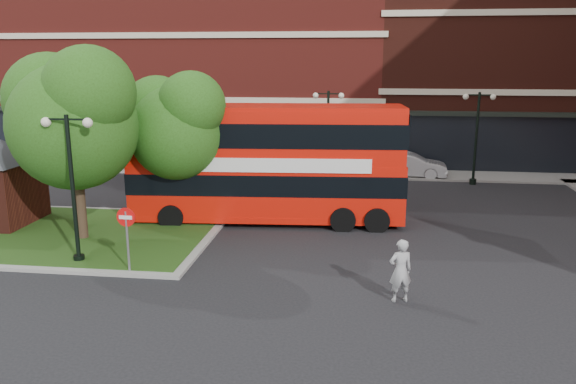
# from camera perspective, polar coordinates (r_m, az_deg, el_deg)

# --- Properties ---
(ground) EXTENTS (120.00, 120.00, 0.00)m
(ground) POSITION_cam_1_polar(r_m,az_deg,el_deg) (18.29, -5.07, -8.23)
(ground) COLOR black
(ground) RESTS_ON ground
(pavement_far) EXTENTS (44.00, 3.00, 0.12)m
(pavement_far) POSITION_cam_1_polar(r_m,az_deg,el_deg) (33.96, 0.81, 2.09)
(pavement_far) COLOR slate
(pavement_far) RESTS_ON ground
(terrace_far_left) EXTENTS (26.00, 12.00, 14.00)m
(terrace_far_left) POSITION_cam_1_polar(r_m,az_deg,el_deg) (42.25, -9.13, 13.62)
(terrace_far_left) COLOR maroon
(terrace_far_left) RESTS_ON ground
(terrace_far_right) EXTENTS (18.00, 12.00, 16.00)m
(terrace_far_right) POSITION_cam_1_polar(r_m,az_deg,el_deg) (41.89, 22.15, 14.20)
(terrace_far_right) COLOR #471911
(terrace_far_right) RESTS_ON ground
(traffic_island) EXTENTS (12.60, 7.60, 0.15)m
(traffic_island) POSITION_cam_1_polar(r_m,az_deg,el_deg) (23.78, -22.71, -3.92)
(traffic_island) COLOR gray
(traffic_island) RESTS_ON ground
(tree_island_west) EXTENTS (5.40, 4.71, 7.21)m
(tree_island_west) POSITION_cam_1_polar(r_m,az_deg,el_deg) (21.85, -21.15, 7.44)
(tree_island_west) COLOR #2D2116
(tree_island_west) RESTS_ON ground
(tree_island_east) EXTENTS (4.46, 3.90, 6.29)m
(tree_island_east) POSITION_cam_1_polar(r_m,az_deg,el_deg) (22.98, -11.41, 6.94)
(tree_island_east) COLOR #2D2116
(tree_island_east) RESTS_ON ground
(lamp_island) EXTENTS (1.72, 0.36, 5.00)m
(lamp_island) POSITION_cam_1_polar(r_m,az_deg,el_deg) (19.55, -21.08, 0.99)
(lamp_island) COLOR black
(lamp_island) RESTS_ON ground
(lamp_far_left) EXTENTS (1.72, 0.36, 5.00)m
(lamp_far_left) POSITION_cam_1_polar(r_m,az_deg,el_deg) (31.38, 4.06, 6.24)
(lamp_far_left) COLOR black
(lamp_far_left) RESTS_ON ground
(lamp_far_right) EXTENTS (1.72, 0.36, 5.00)m
(lamp_far_right) POSITION_cam_1_polar(r_m,az_deg,el_deg) (31.96, 18.61, 5.71)
(lamp_far_right) COLOR black
(lamp_far_right) RESTS_ON ground
(bus) EXTENTS (11.36, 3.32, 4.28)m
(bus) POSITION_cam_1_polar(r_m,az_deg,el_deg) (23.26, -2.15, 3.70)
(bus) COLOR red
(bus) RESTS_ON ground
(woman) EXTENTS (0.77, 0.62, 1.84)m
(woman) POSITION_cam_1_polar(r_m,az_deg,el_deg) (16.23, 11.35, -7.83)
(woman) COLOR #9C9D9F
(woman) RESTS_ON ground
(car_silver) EXTENTS (3.89, 1.73, 1.30)m
(car_silver) POSITION_cam_1_polar(r_m,az_deg,el_deg) (33.48, -0.86, 2.95)
(car_silver) COLOR #B6BABE
(car_silver) RESTS_ON ground
(car_white) EXTENTS (4.46, 1.93, 1.43)m
(car_white) POSITION_cam_1_polar(r_m,az_deg,el_deg) (33.27, 12.17, 2.70)
(car_white) COLOR silver
(car_white) RESTS_ON ground
(no_entry_sign) EXTENTS (0.61, 0.08, 2.20)m
(no_entry_sign) POSITION_cam_1_polar(r_m,az_deg,el_deg) (18.35, -16.07, -3.45)
(no_entry_sign) COLOR slate
(no_entry_sign) RESTS_ON ground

